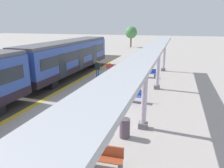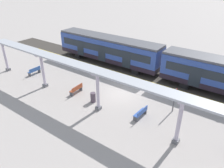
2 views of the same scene
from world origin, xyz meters
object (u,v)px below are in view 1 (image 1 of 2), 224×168
(passenger_waiting_near_edge, at_px, (97,67))
(bench_near_end, at_px, (103,157))
(bench_extra_slot, at_px, (148,73))
(bench_far_end, at_px, (135,96))
(canopy_pillar_fifth, at_px, (164,55))
(canopy_pillar_fourth, at_px, (158,67))
(train_far_carriage, at_px, (69,57))
(canopy_pillar_third, at_px, (144,94))
(platform_info_sign, at_px, (110,74))
(trash_bin, at_px, (125,128))

(passenger_waiting_near_edge, bearing_deg, bench_near_end, -68.18)
(bench_near_end, xyz_separation_m, bench_extra_slot, (-0.28, 14.06, 0.00))
(bench_far_end, bearing_deg, canopy_pillar_fifth, 83.85)
(canopy_pillar_fourth, bearing_deg, train_far_carriage, 165.62)
(bench_extra_slot, bearing_deg, bench_near_end, -88.85)
(bench_far_end, relative_size, bench_extra_slot, 1.00)
(canopy_pillar_fifth, height_order, passenger_waiting_near_edge, canopy_pillar_fifth)
(canopy_pillar_third, height_order, canopy_pillar_fifth, same)
(bench_extra_slot, relative_size, platform_info_sign, 0.69)
(bench_far_end, relative_size, passenger_waiting_near_edge, 0.91)
(bench_extra_slot, bearing_deg, train_far_carriage, -170.57)
(canopy_pillar_third, bearing_deg, train_far_carriage, 134.24)
(canopy_pillar_third, bearing_deg, passenger_waiting_near_edge, 123.38)
(bench_far_end, height_order, bench_extra_slot, same)
(bench_near_end, height_order, bench_extra_slot, same)
(bench_extra_slot, relative_size, passenger_waiting_near_edge, 0.91)
(canopy_pillar_third, xyz_separation_m, canopy_pillar_fourth, (0.00, 6.96, 0.00))
(train_far_carriage, height_order, passenger_waiting_near_edge, train_far_carriage)
(bench_near_end, distance_m, trash_bin, 2.34)
(canopy_pillar_third, relative_size, trash_bin, 3.87)
(canopy_pillar_third, relative_size, canopy_pillar_fifth, 1.00)
(canopy_pillar_fourth, height_order, bench_far_end, canopy_pillar_fourth)
(canopy_pillar_third, height_order, bench_far_end, canopy_pillar_third)
(bench_far_end, relative_size, trash_bin, 1.64)
(platform_info_sign, bearing_deg, train_far_carriage, 144.68)
(canopy_pillar_fifth, bearing_deg, canopy_pillar_fourth, -90.00)
(bench_far_end, bearing_deg, canopy_pillar_third, -72.35)
(canopy_pillar_fourth, distance_m, passenger_waiting_near_edge, 6.26)
(bench_extra_slot, distance_m, platform_info_sign, 5.78)
(train_far_carriage, distance_m, canopy_pillar_third, 12.94)
(canopy_pillar_fifth, bearing_deg, trash_bin, -92.52)
(bench_extra_slot, bearing_deg, canopy_pillar_third, -83.55)
(bench_near_end, xyz_separation_m, trash_bin, (0.24, 2.33, 0.02))
(trash_bin, bearing_deg, platform_info_sign, 113.40)
(train_far_carriage, relative_size, bench_far_end, 9.44)
(canopy_pillar_third, xyz_separation_m, passenger_waiting_near_edge, (-5.89, 8.93, -0.77))
(canopy_pillar_fourth, distance_m, platform_info_sign, 3.87)
(canopy_pillar_third, xyz_separation_m, platform_info_sign, (-3.49, 5.34, -0.49))
(platform_info_sign, bearing_deg, canopy_pillar_fifth, 68.17)
(bench_near_end, bearing_deg, platform_info_sign, 106.23)
(bench_far_end, distance_m, platform_info_sign, 3.09)
(canopy_pillar_fifth, xyz_separation_m, trash_bin, (-0.67, -15.21, -1.36))
(bench_extra_slot, xyz_separation_m, trash_bin, (0.53, -11.74, 0.02))
(canopy_pillar_third, bearing_deg, trash_bin, -119.92)
(canopy_pillar_third, relative_size, bench_extra_slot, 2.36)
(train_far_carriage, relative_size, canopy_pillar_fifth, 4.00)
(train_far_carriage, bearing_deg, canopy_pillar_fifth, 27.86)
(train_far_carriage, height_order, bench_far_end, train_far_carriage)
(bench_near_end, height_order, trash_bin, trash_bin)
(canopy_pillar_third, xyz_separation_m, canopy_pillar_fifth, (0.00, 14.04, 0.00))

